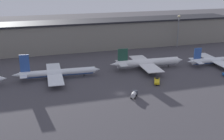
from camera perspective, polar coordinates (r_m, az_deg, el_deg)
The scene contains 8 objects.
ground at distance 128.73m, azimuth 1.76°, elevation -4.78°, with size 600.00×600.00×0.00m, color #423F44.
terminal_building at distance 207.76m, azimuth -6.05°, elevation 7.07°, with size 237.82×24.65×20.60m.
airplane_1 at distance 149.34m, azimuth -11.14°, elevation -0.55°, with size 45.74×36.50×13.86m.
airplane_2 at distance 163.00m, azimuth 7.20°, elevation 1.48°, with size 44.98×34.39×12.90m.
airplane_3 at distance 180.91m, azimuth 20.62°, elevation 1.88°, with size 40.89×35.99×11.35m.
service_vehicle_0 at distance 142.02m, azimuth 9.12°, elevation -2.23°, with size 5.58×7.97×2.53m.
service_vehicle_2 at distance 124.25m, azimuth 4.49°, elevation -4.92°, with size 4.54×5.36×2.66m.
lamp_post_1 at distance 217.08m, azimuth 13.34°, elevation 8.53°, with size 1.80×1.80×24.20m.
Camera 1 is at (-38.25, -112.11, 50.41)m, focal length 45.00 mm.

